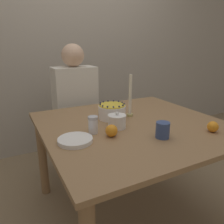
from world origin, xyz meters
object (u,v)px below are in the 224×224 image
cake (112,111)px  candle (130,99)px  person_man_blue_shirt (76,118)px  sugar_shaker (93,125)px  sugar_bowl (117,121)px

cake → candle: candle is taller
cake → person_man_blue_shirt: bearing=97.1°
cake → sugar_shaker: (-0.23, -0.20, 0.00)m
cake → sugar_shaker: cake is taller
cake → sugar_bowl: size_ratio=1.67×
candle → sugar_shaker: bearing=-154.5°
sugar_shaker → candle: bearing=25.5°
cake → person_man_blue_shirt: size_ratio=0.16×
sugar_bowl → candle: (0.21, 0.17, 0.09)m
cake → candle: 0.17m
cake → person_man_blue_shirt: (-0.08, 0.63, -0.23)m
sugar_bowl → sugar_shaker: 0.17m
cake → sugar_bowl: (-0.06, -0.19, -0.01)m
sugar_bowl → cake: bearing=72.3°
candle → person_man_blue_shirt: 0.75m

